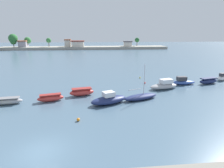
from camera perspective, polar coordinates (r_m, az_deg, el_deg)
name	(u,v)px	position (r m, az deg, el deg)	size (l,w,h in m)	color
ground_plane	(41,152)	(17.39, -20.15, -18.23)	(400.00, 400.00, 0.00)	#476075
moored_boat_1	(7,101)	(29.42, -28.38, -4.45)	(3.88, 1.75, 0.92)	#9E9EA3
moored_boat_2	(51,98)	(28.36, -17.62, -3.91)	(3.71, 1.89, 1.02)	#C63833
moored_boat_3	(82,92)	(29.81, -8.88, -2.35)	(3.86, 2.05, 1.16)	#C63833
moored_boat_4	(109,99)	(26.09, -0.94, -4.56)	(5.56, 3.93, 1.68)	navy
moored_boat_5	(141,97)	(28.09, 8.46, -3.73)	(5.60, 3.46, 5.03)	navy
moored_boat_6	(164,85)	(34.19, 15.08, -0.38)	(5.58, 3.45, 1.66)	#9E9EA3
moored_boat_7	(183,82)	(38.15, 20.15, 0.65)	(4.48, 1.57, 1.50)	#3856A8
moored_boat_8	(208,81)	(40.69, 26.51, 0.83)	(4.33, 2.36, 1.13)	navy
moored_boat_9	(222,78)	(44.84, 29.73, 1.59)	(3.55, 2.30, 1.52)	white
mooring_buoy_0	(145,83)	(36.94, 9.60, 0.34)	(0.36, 0.36, 0.36)	red
mooring_buoy_1	(140,78)	(41.31, 8.24, 1.87)	(0.28, 0.28, 0.28)	yellow
mooring_buoy_2	(78,120)	(21.55, -9.89, -10.27)	(0.37, 0.37, 0.37)	orange
mooring_buoy_3	(194,82)	(40.71, 22.87, 0.63)	(0.25, 0.25, 0.25)	red
distant_shoreline	(77,46)	(120.12, -10.17, 10.86)	(98.73, 11.73, 8.92)	#9E998C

